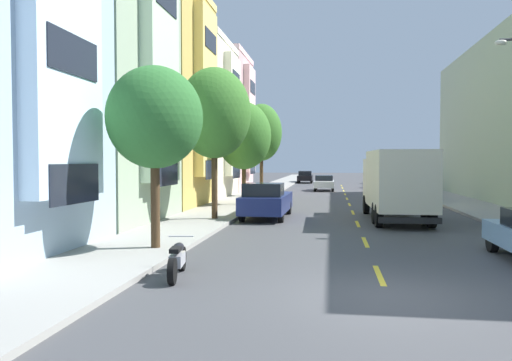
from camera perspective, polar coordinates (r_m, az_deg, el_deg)
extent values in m
plane|color=#424244|center=(40.46, 10.11, -1.73)|extent=(160.00, 160.00, 0.00)
cube|color=#99968E|center=(38.90, -0.32, -1.75)|extent=(3.20, 120.00, 0.14)
cube|color=#99968E|center=(39.32, 20.60, -1.84)|extent=(3.20, 120.00, 0.14)
cube|color=yellow|center=(12.71, 13.75, -10.33)|extent=(0.14, 2.20, 0.01)
cube|color=yellow|center=(17.61, 12.25, -6.81)|extent=(0.14, 2.20, 0.01)
cube|color=yellow|center=(22.55, 11.41, -4.83)|extent=(0.14, 2.20, 0.01)
cube|color=yellow|center=(27.51, 10.88, -3.56)|extent=(0.14, 2.20, 0.01)
cube|color=yellow|center=(32.49, 10.51, -2.68)|extent=(0.14, 2.20, 0.01)
cube|color=yellow|center=(37.47, 10.24, -2.03)|extent=(0.14, 2.20, 0.01)
cube|color=yellow|center=(42.46, 10.04, -1.54)|extent=(0.14, 2.20, 0.01)
cube|color=yellow|center=(47.45, 9.87, -1.15)|extent=(0.14, 2.20, 0.01)
cube|color=yellow|center=(52.44, 9.74, -0.83)|extent=(0.14, 2.20, 0.01)
cube|color=yellow|center=(57.43, 9.63, -0.57)|extent=(0.14, 2.20, 0.01)
cube|color=#CAE7FE|center=(15.33, -20.90, 15.70)|extent=(0.55, 3.49, 9.19)
cube|color=#1E232D|center=(14.77, -19.67, -0.36)|extent=(0.04, 2.65, 1.10)
cube|color=#1E232D|center=(15.04, -19.85, 13.22)|extent=(0.04, 2.65, 1.10)
cube|color=#99AD8E|center=(25.54, -25.77, 9.80)|extent=(13.30, 7.75, 12.44)
cube|color=beige|center=(22.53, -10.72, 12.32)|extent=(0.55, 3.49, 9.70)
cube|color=#1E232D|center=(22.09, -9.91, 0.85)|extent=(0.04, 2.65, 1.10)
cube|color=#1E232D|center=(22.32, -9.97, 10.48)|extent=(0.04, 2.65, 1.10)
cube|color=tan|center=(32.50, -18.16, 8.26)|extent=(13.81, 7.75, 12.48)
cube|color=#F9D572|center=(30.07, -5.66, 9.82)|extent=(0.55, 3.49, 9.74)
cube|color=#1E232D|center=(29.73, -5.07, 1.23)|extent=(0.04, 2.65, 1.10)
cube|color=#1E232D|center=(29.90, -5.10, 8.42)|extent=(0.04, 2.65, 1.10)
cube|color=#1E232D|center=(30.54, -5.12, 15.42)|extent=(0.04, 2.65, 1.10)
cube|color=beige|center=(39.61, -12.72, 6.33)|extent=(13.44, 7.75, 11.27)
cube|color=white|center=(38.66, -3.49, 15.27)|extent=(0.60, 7.75, 0.44)
cube|color=white|center=(37.70, -2.68, 7.28)|extent=(0.55, 3.49, 8.79)
cube|color=#1E232D|center=(37.51, -2.23, 1.10)|extent=(0.04, 2.65, 1.10)
cube|color=#1E232D|center=(37.59, -2.23, 6.26)|extent=(0.04, 2.65, 1.10)
cube|color=#1E232D|center=(37.98, -2.24, 11.36)|extent=(0.04, 2.65, 1.10)
cube|color=#CC9E9E|center=(46.88, -8.28, 6.13)|extent=(11.87, 7.75, 11.95)
cube|color=#FECACA|center=(46.43, -1.39, 13.91)|extent=(0.60, 7.75, 0.44)
cube|color=#FECACA|center=(45.53, -0.73, 6.87)|extent=(0.55, 3.49, 9.32)
cube|color=#1E232D|center=(45.33, -0.36, 1.45)|extent=(0.04, 2.65, 1.10)
cube|color=#1E232D|center=(45.43, -0.36, 5.97)|extent=(0.04, 2.65, 1.10)
cube|color=#1E232D|center=(45.80, -0.36, 10.46)|extent=(0.04, 2.65, 1.10)
cylinder|color=#47331E|center=(15.50, -11.31, -2.36)|extent=(0.27, 0.27, 2.77)
ellipsoid|color=#2D6B2D|center=(15.51, -11.38, 7.02)|extent=(2.89, 2.89, 3.07)
cylinder|color=#47331E|center=(22.96, -4.71, -0.26)|extent=(0.27, 0.27, 3.25)
ellipsoid|color=#387028|center=(23.05, -4.74, 7.61)|extent=(3.32, 3.32, 4.10)
cylinder|color=#47331E|center=(30.62, -1.38, -0.23)|extent=(0.26, 0.26, 2.61)
ellipsoid|color=#387028|center=(30.63, -1.38, 5.07)|extent=(3.31, 3.31, 4.08)
cylinder|color=#47331E|center=(38.32, 0.62, 0.67)|extent=(0.27, 0.27, 3.17)
ellipsoid|color=#387028|center=(38.37, 0.62, 5.46)|extent=(3.10, 3.10, 4.31)
ellipsoid|color=silver|center=(21.42, 25.94, 13.84)|extent=(0.44, 0.28, 0.20)
cube|color=beige|center=(23.14, 15.90, 0.11)|extent=(2.54, 5.56, 2.55)
cube|color=beige|center=(27.00, 14.62, 0.03)|extent=(2.35, 1.96, 2.20)
cube|color=black|center=(27.88, 14.38, 1.10)|extent=(2.02, 0.13, 0.97)
cube|color=black|center=(20.62, 17.00, -4.34)|extent=(2.40, 0.22, 0.24)
cylinder|color=black|center=(27.29, 16.79, -2.66)|extent=(0.30, 0.97, 0.96)
cylinder|color=black|center=(27.01, 12.34, -2.67)|extent=(0.30, 0.97, 0.96)
cylinder|color=black|center=(21.91, 19.23, -3.86)|extent=(0.30, 0.97, 0.96)
cylinder|color=black|center=(21.56, 13.71, -3.90)|extent=(0.30, 0.97, 0.96)
cylinder|color=black|center=(22.98, 18.65, -3.57)|extent=(0.30, 0.97, 0.96)
cylinder|color=black|center=(22.65, 13.38, -3.60)|extent=(0.30, 0.97, 0.96)
cylinder|color=black|center=(16.92, 25.14, -6.22)|extent=(0.22, 0.66, 0.66)
cube|color=tan|center=(36.29, 17.28, -1.23)|extent=(1.94, 4.75, 0.62)
cube|color=black|center=(35.89, 17.37, -0.33)|extent=(1.68, 2.86, 0.55)
cylinder|color=black|center=(38.00, 18.17, -1.56)|extent=(0.24, 0.67, 0.66)
cylinder|color=black|center=(37.81, 15.76, -1.55)|extent=(0.24, 0.67, 0.66)
cylinder|color=black|center=(34.85, 18.91, -1.90)|extent=(0.24, 0.67, 0.66)
cylinder|color=black|center=(34.63, 16.29, -1.89)|extent=(0.24, 0.67, 0.66)
cube|color=#194C28|center=(63.95, 13.55, 0.25)|extent=(1.83, 4.04, 0.62)
cube|color=black|center=(63.46, 13.60, 0.76)|extent=(1.57, 1.71, 0.55)
cylinder|color=black|center=(65.40, 14.07, 0.01)|extent=(0.24, 0.66, 0.66)
cylinder|color=black|center=(65.23, 12.75, 0.02)|extent=(0.24, 0.66, 0.66)
cylinder|color=black|center=(62.70, 14.37, -0.08)|extent=(0.24, 0.66, 0.66)
cylinder|color=black|center=(62.53, 12.99, -0.07)|extent=(0.24, 0.66, 0.66)
cube|color=black|center=(63.96, 5.58, 0.30)|extent=(1.85, 4.71, 0.62)
cube|color=black|center=(64.32, 5.60, 0.83)|extent=(1.62, 2.83, 0.55)
cylinder|color=black|center=(62.41, 4.78, -0.03)|extent=(0.22, 0.66, 0.66)
cylinder|color=black|center=(62.34, 6.25, -0.04)|extent=(0.22, 0.66, 0.66)
cylinder|color=black|center=(65.60, 4.94, 0.08)|extent=(0.22, 0.66, 0.66)
cylinder|color=black|center=(65.54, 6.34, 0.07)|extent=(0.22, 0.66, 0.66)
cube|color=maroon|center=(52.39, 14.36, -0.08)|extent=(2.08, 5.33, 0.80)
cube|color=black|center=(53.52, 14.22, 0.72)|extent=(1.78, 1.62, 0.60)
cylinder|color=black|center=(54.30, 15.07, -0.43)|extent=(0.23, 0.66, 0.66)
cylinder|color=black|center=(54.10, 13.20, -0.42)|extent=(0.23, 0.66, 0.66)
cylinder|color=black|center=(50.73, 15.59, -0.61)|extent=(0.23, 0.66, 0.66)
cylinder|color=black|center=(50.52, 13.59, -0.60)|extent=(0.23, 0.66, 0.66)
cube|color=#B2B5BA|center=(45.99, 15.48, -0.33)|extent=(1.95, 4.80, 0.90)
cube|color=black|center=(45.97, 15.49, 0.66)|extent=(1.72, 2.79, 0.70)
cylinder|color=black|center=(47.74, 16.27, -0.79)|extent=(0.22, 0.66, 0.66)
cylinder|color=black|center=(47.54, 14.20, -0.78)|extent=(0.22, 0.66, 0.66)
cylinder|color=black|center=(44.51, 16.83, -1.01)|extent=(0.22, 0.66, 0.66)
cylinder|color=black|center=(44.30, 14.62, -1.00)|extent=(0.22, 0.66, 0.66)
cube|color=navy|center=(24.47, 1.24, -2.53)|extent=(2.07, 5.33, 0.80)
cube|color=black|center=(23.27, 0.85, -1.04)|extent=(1.78, 1.61, 0.60)
cylinder|color=black|center=(22.88, -1.60, -3.86)|extent=(0.23, 0.66, 0.66)
cylinder|color=black|center=(22.62, 2.84, -3.94)|extent=(0.23, 0.66, 0.66)
cylinder|color=black|center=(26.41, -0.13, -3.05)|extent=(0.23, 0.66, 0.66)
cylinder|color=black|center=(26.18, 3.73, -3.10)|extent=(0.23, 0.66, 0.66)
cube|color=silver|center=(47.33, 7.70, -0.38)|extent=(1.80, 4.50, 0.60)
cube|color=black|center=(47.53, 7.71, 0.29)|extent=(1.58, 2.16, 0.50)
cylinder|color=black|center=(45.83, 6.69, -0.84)|extent=(0.22, 0.66, 0.66)
cylinder|color=black|center=(45.81, 8.66, -0.85)|extent=(0.22, 0.66, 0.66)
cylinder|color=black|center=(48.89, 6.80, -0.65)|extent=(0.22, 0.66, 0.66)
cylinder|color=black|center=(48.86, 8.65, -0.66)|extent=(0.22, 0.66, 0.66)
cylinder|color=black|center=(12.93, -8.37, -8.72)|extent=(0.23, 0.61, 0.60)
cylinder|color=black|center=(11.53, -9.45, -10.08)|extent=(0.23, 0.61, 0.60)
cube|color=silver|center=(12.21, -8.88, -8.81)|extent=(0.40, 0.84, 0.28)
ellipsoid|color=black|center=(12.33, -8.76, -7.47)|extent=(0.24, 0.48, 0.22)
cube|color=black|center=(11.90, -9.09, -7.72)|extent=(0.29, 0.55, 0.10)
cylinder|color=silver|center=(12.72, -8.46, -6.26)|extent=(0.62, 0.12, 0.03)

